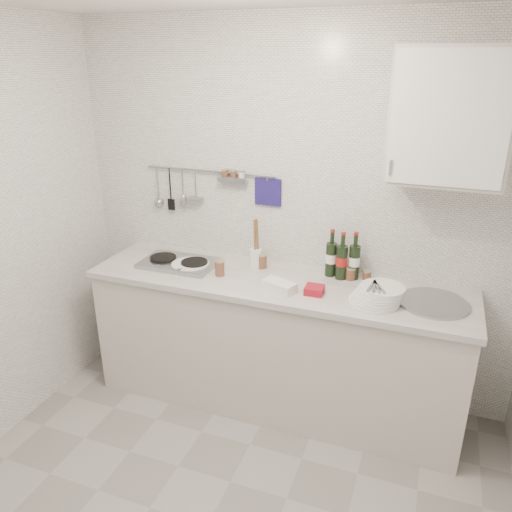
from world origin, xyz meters
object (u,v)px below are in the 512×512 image
Objects in this scene: wall_cabinet at (450,116)px; plate_stack_hob at (189,266)px; plate_stack_sink at (378,295)px; wine_bottles at (343,255)px; utensil_crock at (256,256)px.

wall_cabinet reaches higher than plate_stack_hob.
wall_cabinet reaches higher than plate_stack_sink.
plate_stack_hob is at bearing -168.19° from wine_bottles.
utensil_crock is (0.41, 0.17, 0.06)m from plate_stack_hob.
wall_cabinet reaches higher than utensil_crock.
wall_cabinet is 2.02× the size of utensil_crock.
plate_stack_sink is at bearing -45.88° from wine_bottles.
plate_stack_hob is at bearing -174.66° from wall_cabinet.
plate_stack_hob is 0.45m from utensil_crock.
wall_cabinet is 2.26× the size of wine_bottles.
plate_stack_sink is at bearing -140.52° from wall_cabinet.
utensil_crock is at bearing -176.81° from wine_bottles.
utensil_crock reaches higher than plate_stack_sink.
wall_cabinet is 1.02m from wine_bottles.
plate_stack_sink is 1.01× the size of wine_bottles.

